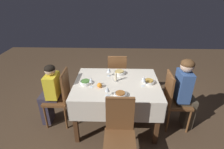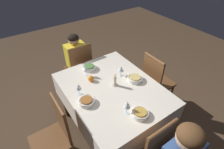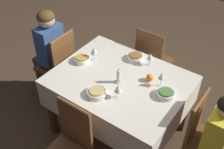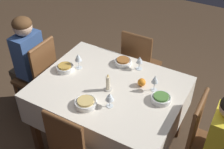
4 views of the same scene
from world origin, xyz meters
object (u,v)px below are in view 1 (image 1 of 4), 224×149
(person_child_yellow, at_px, (50,93))
(wine_glass_east, at_px, (91,80))
(chair_west, at_px, (174,99))
(person_adult_denim, at_px, (186,91))
(wine_glass_north, at_px, (107,89))
(chair_north, at_px, (120,131))
(bowl_east, at_px, (86,82))
(wine_glass_south, at_px, (109,70))
(orange_fruit, at_px, (100,85))
(dining_table, at_px, (117,88))
(chair_south, at_px, (117,75))
(bowl_north, at_px, (120,94))
(candle_centerpiece, at_px, (116,77))
(bowl_west, at_px, (149,81))
(wine_glass_west, at_px, (144,79))
(chair_east, at_px, (61,96))
(bowl_south, at_px, (120,72))

(person_child_yellow, xyz_separation_m, wine_glass_east, (-0.69, 0.13, 0.31))
(chair_west, relative_size, person_adult_denim, 0.81)
(chair_west, height_order, wine_glass_north, chair_west)
(chair_north, bearing_deg, wine_glass_east, 123.98)
(bowl_east, height_order, wine_glass_north, wine_glass_north)
(wine_glass_south, relative_size, orange_fruit, 1.93)
(dining_table, bearing_deg, chair_south, -90.41)
(wine_glass_south, bearing_deg, wine_glass_east, 57.11)
(chair_south, distance_m, bowl_north, 1.15)
(person_child_yellow, bearing_deg, candle_centerpiece, 93.31)
(bowl_north, height_order, wine_glass_south, wine_glass_south)
(chair_west, bearing_deg, wine_glass_north, 107.52)
(bowl_west, relative_size, candle_centerpiece, 1.01)
(candle_centerpiece, bearing_deg, person_child_yellow, 3.31)
(dining_table, bearing_deg, wine_glass_north, 71.43)
(dining_table, relative_size, wine_glass_west, 8.09)
(person_child_yellow, relative_size, wine_glass_west, 6.62)
(dining_table, relative_size, wine_glass_east, 8.16)
(bowl_east, xyz_separation_m, bowl_north, (-0.52, 0.31, 0.00))
(wine_glass_north, bearing_deg, wine_glass_west, -152.23)
(chair_west, height_order, candle_centerpiece, chair_west)
(bowl_north, bearing_deg, chair_west, -159.41)
(wine_glass_south, relative_size, candle_centerpiece, 0.83)
(chair_north, relative_size, candle_centerpiece, 5.69)
(chair_west, distance_m, bowl_north, 0.95)
(chair_east, height_order, chair_south, same)
(person_child_yellow, xyz_separation_m, bowl_north, (-1.11, 0.35, 0.22))
(chair_south, bearing_deg, bowl_south, 95.25)
(person_adult_denim, bearing_deg, person_child_yellow, 89.21)
(wine_glass_north, relative_size, wine_glass_south, 1.01)
(wine_glass_west, height_order, candle_centerpiece, candle_centerpiece)
(wine_glass_south, bearing_deg, chair_north, 100.25)
(wine_glass_north, relative_size, bowl_south, 0.76)
(wine_glass_north, height_order, bowl_south, wine_glass_north)
(chair_south, distance_m, person_adult_denim, 1.32)
(person_adult_denim, height_order, bowl_west, person_adult_denim)
(person_child_yellow, bearing_deg, wine_glass_east, 79.09)
(person_child_yellow, bearing_deg, wine_glass_west, 86.79)
(dining_table, distance_m, person_child_yellow, 1.06)
(chair_north, xyz_separation_m, bowl_north, (-0.01, -0.40, 0.28))
(chair_east, bearing_deg, dining_table, 90.78)
(dining_table, height_order, bowl_north, bowl_north)
(chair_south, relative_size, bowl_north, 5.63)
(person_child_yellow, relative_size, wine_glass_east, 6.68)
(wine_glass_west, height_order, wine_glass_north, wine_glass_west)
(bowl_west, bearing_deg, chair_west, 174.06)
(person_child_yellow, distance_m, bowl_north, 1.18)
(bowl_north, height_order, candle_centerpiece, candle_centerpiece)
(wine_glass_north, bearing_deg, orange_fruit, -59.82)
(chair_south, distance_m, wine_glass_south, 0.66)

